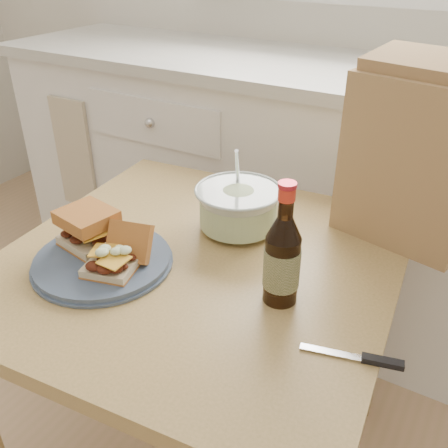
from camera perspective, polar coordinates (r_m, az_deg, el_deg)
The scene contains 9 objects.
cabinet_run at distance 1.89m, azimuth 10.26°, elevation 3.47°, with size 2.50×0.64×0.94m.
dining_table at distance 1.15m, azimuth -2.79°, elevation -8.05°, with size 0.91×0.91×0.69m.
plate at distance 1.10m, azimuth -13.71°, elevation -4.10°, with size 0.29×0.29×0.02m, color #455670.
sandwich_left at distance 1.12m, azimuth -15.24°, elevation -0.42°, with size 0.13×0.12×0.08m.
sandwich_right at distance 1.04m, azimuth -12.15°, elevation -3.43°, with size 0.12×0.16×0.08m.
coleslaw_bowl at distance 1.17m, azimuth 1.63°, elevation 1.67°, with size 0.20×0.20×0.20m.
beer_bottle at distance 0.93m, azimuth 6.67°, elevation -3.95°, with size 0.07×0.07×0.25m.
knife at distance 0.88m, azimuth 16.26°, elevation -14.62°, with size 0.17×0.06×0.01m.
paper_bag at distance 1.18m, azimuth 21.10°, elevation 6.85°, with size 0.28×0.19×0.37m, color #AD8253.
Camera 1 is at (0.55, 0.10, 1.31)m, focal length 40.00 mm.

